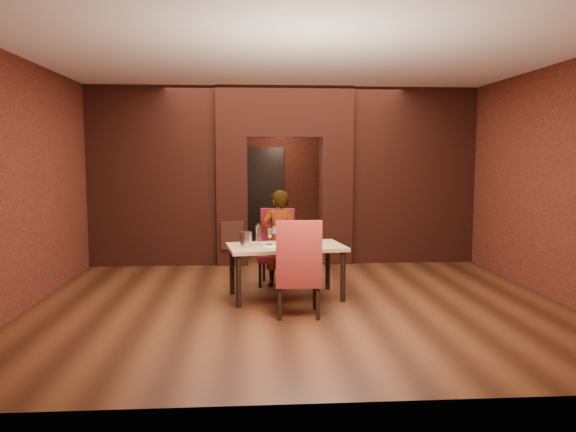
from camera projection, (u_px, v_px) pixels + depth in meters
name	position (u px, v px, depth m)	size (l,w,h in m)	color
floor	(293.00, 287.00, 8.42)	(8.00, 8.00, 0.00)	#4B2512
ceiling	(293.00, 70.00, 8.09)	(7.00, 8.00, 0.04)	silver
wall_back	(279.00, 173.00, 12.22)	(7.00, 0.04, 3.20)	maroon
wall_front	(333.00, 203.00, 4.29)	(7.00, 0.04, 3.20)	maroon
wall_left	(49.00, 181.00, 8.02)	(0.04, 8.00, 3.20)	maroon
wall_right	(523.00, 180.00, 8.50)	(0.04, 8.00, 3.20)	maroon
pillar_left	(232.00, 201.00, 10.22)	(0.55, 0.55, 2.30)	maroon
pillar_right	(336.00, 200.00, 10.35)	(0.55, 0.55, 2.30)	maroon
lintel	(284.00, 112.00, 10.12)	(2.45, 0.55, 0.90)	maroon
wing_wall_left	(153.00, 176.00, 10.08)	(2.27, 0.35, 3.20)	maroon
wing_wall_right	(411.00, 176.00, 10.40)	(2.27, 0.35, 3.20)	maroon
vent_panel	(232.00, 236.00, 9.99)	(0.40, 0.03, 0.50)	#AD4F32
rear_door	(260.00, 198.00, 12.19)	(0.90, 0.08, 2.10)	black
rear_door_frame	(260.00, 199.00, 12.16)	(1.02, 0.04, 2.22)	black
dining_table	(286.00, 272.00, 7.76)	(1.57, 0.88, 0.74)	tan
chair_far	(276.00, 247.00, 8.54)	(0.52, 0.52, 1.15)	maroon
chair_near	(298.00, 267.00, 6.88)	(0.55, 0.55, 1.20)	maroon
person_seated	(279.00, 238.00, 8.43)	(0.53, 0.35, 1.46)	beige
wine_glass_a	(270.00, 237.00, 7.76)	(0.09, 0.09, 0.22)	white
wine_glass_b	(285.00, 237.00, 7.81)	(0.08, 0.08, 0.20)	white
wine_glass_c	(305.00, 238.00, 7.66)	(0.09, 0.09, 0.22)	white
tasting_sheet	(275.00, 247.00, 7.59)	(0.27, 0.20, 0.00)	white
wine_bucket	(246.00, 239.00, 7.62)	(0.16, 0.16, 0.20)	#B9B9C0
water_bottle	(258.00, 234.00, 7.75)	(0.07, 0.07, 0.29)	white
potted_plant	(314.00, 268.00, 8.84)	(0.36, 0.31, 0.40)	#33711E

